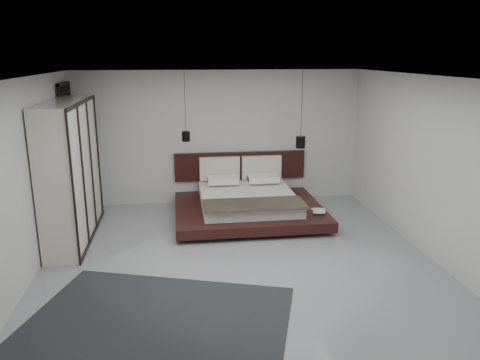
{
  "coord_description": "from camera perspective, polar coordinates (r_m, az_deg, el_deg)",
  "views": [
    {
      "loc": [
        -0.89,
        -6.76,
        3.11
      ],
      "look_at": [
        0.2,
        1.2,
        0.94
      ],
      "focal_mm": 35.0,
      "sensor_mm": 36.0,
      "label": 1
    }
  ],
  "objects": [
    {
      "name": "wall_left",
      "position": [
        7.28,
        -24.39,
        0.16
      ],
      "size": [
        0.0,
        6.0,
        6.0
      ],
      "primitive_type": "plane",
      "rotation": [
        1.57,
        0.0,
        1.57
      ],
      "color": "silver",
      "rests_on": "floor"
    },
    {
      "name": "floor",
      "position": [
        7.49,
        -0.27,
        -9.42
      ],
      "size": [
        6.0,
        6.0,
        0.0
      ],
      "primitive_type": "plane",
      "color": "gray",
      "rests_on": "ground"
    },
    {
      "name": "bed",
      "position": [
        9.21,
        0.91,
        -2.73
      ],
      "size": [
        2.81,
        2.41,
        1.08
      ],
      "color": "black",
      "rests_on": "floor"
    },
    {
      "name": "wall_front",
      "position": [
        4.22,
        5.11,
        -8.84
      ],
      "size": [
        6.0,
        0.0,
        6.0
      ],
      "primitive_type": "plane",
      "rotation": [
        -1.57,
        0.0,
        0.0
      ],
      "color": "silver",
      "rests_on": "floor"
    },
    {
      "name": "book_upper",
      "position": [
        8.81,
        8.93,
        -3.7
      ],
      "size": [
        0.3,
        0.35,
        0.02
      ],
      "primitive_type": "imported",
      "rotation": [
        0.0,
        0.0,
        -0.34
      ],
      "color": "#99724C",
      "rests_on": "book_lower"
    },
    {
      "name": "pendant_left",
      "position": [
        9.24,
        -6.61,
        5.35
      ],
      "size": [
        0.16,
        0.16,
        1.35
      ],
      "color": "black",
      "rests_on": "ceiling"
    },
    {
      "name": "wall_right",
      "position": [
        7.98,
        21.61,
        1.67
      ],
      "size": [
        0.0,
        6.0,
        6.0
      ],
      "primitive_type": "plane",
      "rotation": [
        1.57,
        0.0,
        -1.57
      ],
      "color": "silver",
      "rests_on": "floor"
    },
    {
      "name": "rug",
      "position": [
        5.94,
        -10.05,
        -16.64
      ],
      "size": [
        3.64,
        3.07,
        0.01
      ],
      "primitive_type": "cube",
      "rotation": [
        0.0,
        0.0,
        -0.31
      ],
      "color": "black",
      "rests_on": "floor"
    },
    {
      "name": "wardrobe",
      "position": [
        8.42,
        -19.98,
        0.98
      ],
      "size": [
        0.57,
        2.42,
        2.37
      ],
      "color": "beige",
      "rests_on": "floor"
    },
    {
      "name": "wall_back",
      "position": [
        9.95,
        -2.55,
        5.2
      ],
      "size": [
        6.0,
        0.0,
        6.0
      ],
      "primitive_type": "plane",
      "rotation": [
        1.57,
        0.0,
        0.0
      ],
      "color": "silver",
      "rests_on": "floor"
    },
    {
      "name": "book_lower",
      "position": [
        8.85,
        8.99,
        -3.78
      ],
      "size": [
        0.24,
        0.29,
        0.02
      ],
      "primitive_type": "imported",
      "rotation": [
        0.0,
        0.0,
        0.21
      ],
      "color": "#99724C",
      "rests_on": "bed"
    },
    {
      "name": "lattice_screen",
      "position": [
        9.61,
        -20.06,
        3.33
      ],
      "size": [
        0.05,
        0.9,
        2.6
      ],
      "primitive_type": "cube",
      "color": "black",
      "rests_on": "floor"
    },
    {
      "name": "ceiling",
      "position": [
        6.82,
        -0.3,
        12.51
      ],
      "size": [
        6.0,
        6.0,
        0.0
      ],
      "primitive_type": "plane",
      "rotation": [
        3.14,
        0.0,
        0.0
      ],
      "color": "white",
      "rests_on": "wall_back"
    },
    {
      "name": "pendant_right",
      "position": [
        9.6,
        7.39,
        4.63
      ],
      "size": [
        0.19,
        0.19,
        1.54
      ],
      "color": "black",
      "rests_on": "ceiling"
    }
  ]
}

